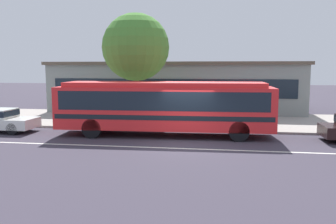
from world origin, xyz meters
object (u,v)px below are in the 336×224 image
Objects in this scene: bus_stop_sign at (230,102)px; pedestrian_waiting_near_sign at (172,108)px; pedestrian_standing_by_tree at (232,110)px; street_tree_near_stop at (136,47)px; transit_bus at (165,105)px; pedestrian_walking_along_curb at (268,110)px.

pedestrian_waiting_near_sign is at bearing 155.75° from bus_stop_sign.
pedestrian_standing_by_tree is 0.72× the size of bus_stop_sign.
pedestrian_waiting_near_sign is 0.68× the size of bus_stop_sign.
pedestrian_standing_by_tree is at bearing -11.98° from street_tree_near_stop.
pedestrian_waiting_near_sign is at bearing 165.12° from pedestrian_standing_by_tree.
pedestrian_standing_by_tree is at bearing 32.93° from transit_bus.
transit_bus is 4.27m from pedestrian_standing_by_tree.
transit_bus is at bearing -88.87° from pedestrian_waiting_near_sign.
bus_stop_sign reaches higher than pedestrian_standing_by_tree.
pedestrian_standing_by_tree is 0.26× the size of street_tree_near_stop.
bus_stop_sign is at bearing -17.84° from street_tree_near_stop.
pedestrian_standing_by_tree is (-2.13, -1.06, 0.07)m from pedestrian_walking_along_curb.
pedestrian_walking_along_curb is at bearing 0.92° from pedestrian_waiting_near_sign.
street_tree_near_stop reaches higher than pedestrian_waiting_near_sign.
transit_bus is 6.63m from pedestrian_walking_along_curb.
pedestrian_standing_by_tree is at bearing -14.88° from pedestrian_waiting_near_sign.
pedestrian_waiting_near_sign is 0.24× the size of street_tree_near_stop.
transit_bus is at bearing -56.12° from street_tree_near_stop.
pedestrian_walking_along_curb is 0.68× the size of bus_stop_sign.
bus_stop_sign is (-2.26, -1.67, 0.61)m from pedestrian_walking_along_curb.
pedestrian_waiting_near_sign is at bearing 91.13° from transit_bus.
pedestrian_standing_by_tree reaches higher than pedestrian_waiting_near_sign.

